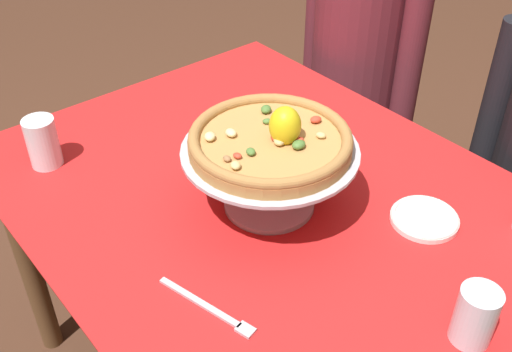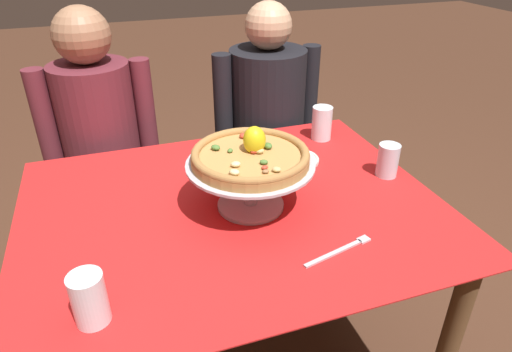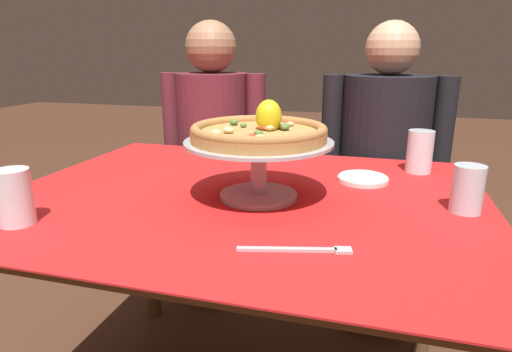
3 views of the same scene
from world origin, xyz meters
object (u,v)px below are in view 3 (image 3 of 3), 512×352
at_px(side_plate, 363,178).
at_px(dinner_fork, 301,250).
at_px(diner_left, 214,171).
at_px(water_glass_front_left, 15,201).
at_px(water_glass_side_right, 467,191).
at_px(pizza, 259,131).
at_px(pizza_stand, 259,160).
at_px(water_glass_back_right, 419,154).
at_px(diner_right, 381,186).

distance_m(side_plate, dinner_fork, 0.50).
bearing_deg(diner_left, water_glass_front_left, -92.51).
height_order(water_glass_front_left, side_plate, water_glass_front_left).
relative_size(water_glass_front_left, dinner_fork, 0.57).
bearing_deg(water_glass_side_right, pizza, -176.16).
xyz_separation_m(pizza_stand, diner_left, (-0.41, 0.74, -0.26)).
relative_size(pizza, side_plate, 2.32).
xyz_separation_m(water_glass_side_right, water_glass_back_right, (-0.08, 0.33, 0.01)).
height_order(water_glass_front_left, diner_left, diner_left).
relative_size(pizza_stand, dinner_fork, 1.73).
bearing_deg(water_glass_side_right, diner_right, 104.78).
distance_m(water_glass_back_right, water_glass_front_left, 1.10).
relative_size(side_plate, diner_left, 0.12).
xyz_separation_m(pizza, side_plate, (0.25, 0.22, -0.16)).
bearing_deg(water_glass_front_left, diner_left, 87.49).
height_order(pizza_stand, side_plate, pizza_stand).
bearing_deg(water_glass_back_right, water_glass_side_right, -76.75).
height_order(water_glass_front_left, dinner_fork, water_glass_front_left).
distance_m(water_glass_side_right, water_glass_back_right, 0.34).
bearing_deg(pizza_stand, side_plate, 41.03).
xyz_separation_m(pizza_stand, diner_right, (0.31, 0.71, -0.26)).
distance_m(pizza, side_plate, 0.37).
bearing_deg(water_glass_side_right, side_plate, 142.29).
bearing_deg(pizza, dinner_fork, -60.31).
height_order(side_plate, diner_right, diner_right).
relative_size(water_glass_front_left, diner_left, 0.10).
bearing_deg(water_glass_side_right, water_glass_front_left, -160.10).
xyz_separation_m(water_glass_back_right, side_plate, (-0.16, -0.15, -0.05)).
height_order(pizza, diner_right, diner_right).
xyz_separation_m(pizza, diner_right, (0.31, 0.71, -0.33)).
height_order(pizza, water_glass_side_right, pizza).
height_order(water_glass_front_left, diner_right, diner_right).
relative_size(water_glass_side_right, side_plate, 0.77).
xyz_separation_m(water_glass_side_right, dinner_fork, (-0.33, -0.31, -0.05)).
bearing_deg(diner_right, diner_left, 177.67).
distance_m(dinner_fork, diner_right, 1.01).
relative_size(water_glass_back_right, diner_left, 0.11).
bearing_deg(pizza_stand, diner_right, 66.23).
relative_size(pizza_stand, pizza, 1.10).
relative_size(pizza, water_glass_side_right, 3.00).
bearing_deg(dinner_fork, diner_left, 119.33).
bearing_deg(diner_right, water_glass_front_left, -127.07).
distance_m(diner_left, diner_right, 0.72).
bearing_deg(diner_left, diner_right, -2.33).
relative_size(water_glass_side_right, dinner_fork, 0.52).
bearing_deg(water_glass_back_right, diner_left, 155.80).
bearing_deg(diner_right, side_plate, -97.09).
height_order(pizza, dinner_fork, pizza).
xyz_separation_m(pizza, diner_left, (-0.41, 0.74, -0.33)).
bearing_deg(water_glass_front_left, pizza_stand, 34.08).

